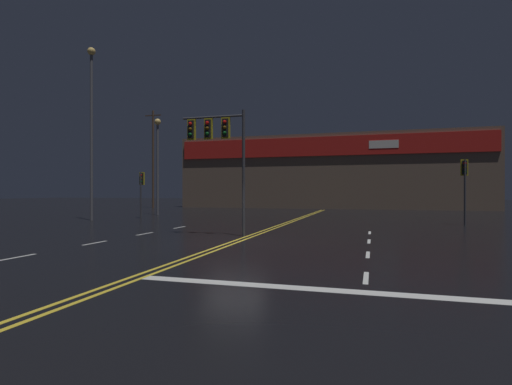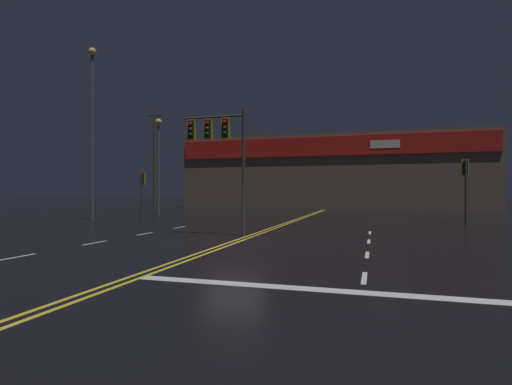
# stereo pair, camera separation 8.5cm
# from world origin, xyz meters

# --- Properties ---
(ground_plane) EXTENTS (200.00, 200.00, 0.00)m
(ground_plane) POSITION_xyz_m (0.00, 0.00, 0.00)
(ground_plane) COLOR black
(road_markings) EXTENTS (15.50, 60.00, 0.01)m
(road_markings) POSITION_xyz_m (1.06, -1.39, 0.00)
(road_markings) COLOR gold
(road_markings) RESTS_ON ground
(traffic_signal_median) EXTENTS (3.11, 0.36, 5.79)m
(traffic_signal_median) POSITION_xyz_m (-1.61, 2.17, 4.51)
(traffic_signal_median) COLOR #38383D
(traffic_signal_median) RESTS_ON ground
(traffic_signal_corner_northeast) EXTENTS (0.42, 0.36, 4.01)m
(traffic_signal_corner_northeast) POSITION_xyz_m (10.71, 11.62, 2.94)
(traffic_signal_corner_northeast) COLOR #38383D
(traffic_signal_corner_northeast) RESTS_ON ground
(traffic_signal_corner_northwest) EXTENTS (0.42, 0.36, 3.56)m
(traffic_signal_corner_northwest) POSITION_xyz_m (-11.83, 11.92, 2.62)
(traffic_signal_corner_northwest) COLOR #38383D
(traffic_signal_corner_northwest) RESTS_ON ground
(streetlight_near_left) EXTENTS (0.56, 0.56, 8.47)m
(streetlight_near_left) POSITION_xyz_m (-12.83, 16.05, 5.49)
(streetlight_near_left) COLOR #59595E
(streetlight_near_left) RESTS_ON ground
(streetlight_far_left) EXTENTS (0.56, 0.56, 12.31)m
(streetlight_far_left) POSITION_xyz_m (-13.86, 8.75, 7.58)
(streetlight_far_left) COLOR #59595E
(streetlight_far_left) RESTS_ON ground
(building_backdrop) EXTENTS (37.24, 10.23, 8.98)m
(building_backdrop) POSITION_xyz_m (0.00, 37.21, 4.50)
(building_backdrop) COLOR brown
(building_backdrop) RESTS_ON ground
(utility_pole_row) EXTENTS (44.99, 0.26, 12.26)m
(utility_pole_row) POSITION_xyz_m (-1.12, 29.35, 6.00)
(utility_pole_row) COLOR #4C3828
(utility_pole_row) RESTS_ON ground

